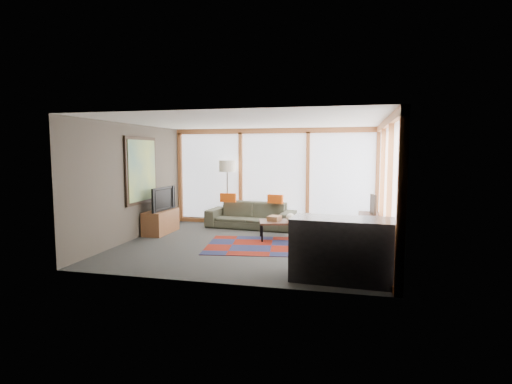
% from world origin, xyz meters
% --- Properties ---
extents(ground, '(5.50, 5.50, 0.00)m').
position_xyz_m(ground, '(0.00, 0.00, 0.00)').
color(ground, '#2C2C2A').
rests_on(ground, ground).
extents(room_envelope, '(5.52, 5.02, 2.62)m').
position_xyz_m(room_envelope, '(0.49, 0.56, 1.54)').
color(room_envelope, '#473E34').
rests_on(room_envelope, ground).
extents(rug, '(2.94, 2.12, 0.01)m').
position_xyz_m(rug, '(0.42, 0.03, 0.01)').
color(rug, maroon).
rests_on(rug, ground).
extents(sofa, '(2.35, 1.09, 0.66)m').
position_xyz_m(sofa, '(-0.50, 1.91, 0.33)').
color(sofa, '#353627').
rests_on(sofa, ground).
extents(pillow_left, '(0.42, 0.13, 0.23)m').
position_xyz_m(pillow_left, '(-1.10, 1.86, 0.78)').
color(pillow_left, '#C9490E').
rests_on(pillow_left, sofa).
extents(pillow_right, '(0.42, 0.20, 0.22)m').
position_xyz_m(pillow_right, '(0.15, 1.90, 0.78)').
color(pillow_right, '#C9490E').
rests_on(pillow_right, sofa).
extents(floor_lamp, '(0.44, 0.44, 1.75)m').
position_xyz_m(floor_lamp, '(-1.23, 2.19, 0.87)').
color(floor_lamp, '#302317').
rests_on(floor_lamp, ground).
extents(coffee_table, '(1.39, 0.95, 0.42)m').
position_xyz_m(coffee_table, '(0.65, 0.76, 0.21)').
color(coffee_table, black).
rests_on(coffee_table, ground).
extents(book_stack, '(0.31, 0.36, 0.10)m').
position_xyz_m(book_stack, '(0.35, 0.76, 0.47)').
color(book_stack, brown).
rests_on(book_stack, coffee_table).
extents(vase, '(0.24, 0.24, 0.17)m').
position_xyz_m(vase, '(0.71, 0.76, 0.51)').
color(vase, silver).
rests_on(vase, coffee_table).
extents(bookshelf, '(0.45, 2.45, 0.61)m').
position_xyz_m(bookshelf, '(2.43, 0.20, 0.31)').
color(bookshelf, black).
rests_on(bookshelf, ground).
extents(bowl_a, '(0.23, 0.23, 0.10)m').
position_xyz_m(bowl_a, '(2.38, -0.31, 0.66)').
color(bowl_a, black).
rests_on(bowl_a, bookshelf).
extents(bowl_b, '(0.16, 0.16, 0.07)m').
position_xyz_m(bowl_b, '(2.41, -0.02, 0.65)').
color(bowl_b, black).
rests_on(bowl_b, bookshelf).
extents(shelf_picture, '(0.12, 0.33, 0.44)m').
position_xyz_m(shelf_picture, '(2.51, 0.94, 0.83)').
color(shelf_picture, black).
rests_on(shelf_picture, bookshelf).
extents(tv_console, '(0.47, 1.12, 0.56)m').
position_xyz_m(tv_console, '(-2.47, 0.73, 0.28)').
color(tv_console, brown).
rests_on(tv_console, ground).
extents(television, '(0.21, 1.01, 0.58)m').
position_xyz_m(television, '(-2.46, 0.72, 0.85)').
color(television, black).
rests_on(television, tv_console).
extents(bar_counter, '(1.58, 0.81, 0.97)m').
position_xyz_m(bar_counter, '(1.91, -1.91, 0.49)').
color(bar_counter, black).
rests_on(bar_counter, ground).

